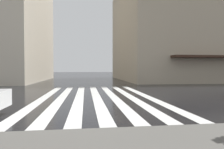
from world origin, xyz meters
TOP-DOWN VIEW (x-y plane):
  - ground_plane at (0.00, 0.00)m, footprint 220.00×220.00m
  - zebra_crossing at (4.00, -1.05)m, footprint 13.00×6.50m
  - haussmann_block_corner at (22.28, -17.95)m, footprint 20.76×24.22m

SIDE VIEW (x-z plane):
  - ground_plane at x=0.00m, z-range 0.00..0.00m
  - zebra_crossing at x=4.00m, z-range 0.00..0.01m
  - haussmann_block_corner at x=22.28m, z-range -0.19..18.37m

